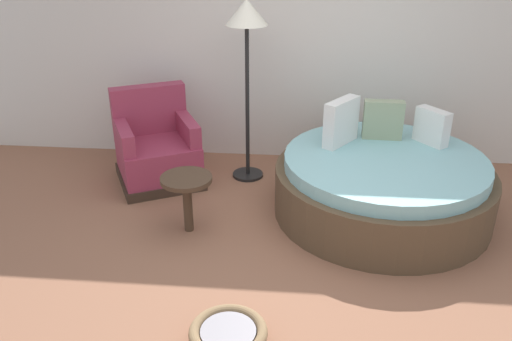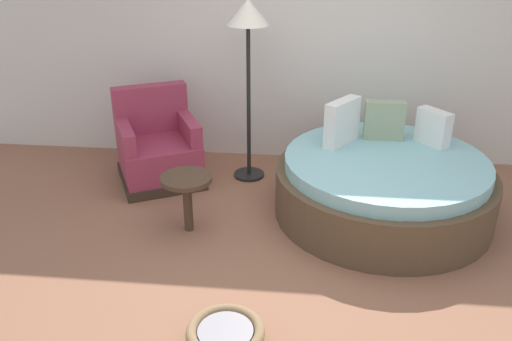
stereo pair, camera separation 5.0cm
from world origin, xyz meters
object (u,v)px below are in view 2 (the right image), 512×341
at_px(red_armchair, 158,149).
at_px(pet_basket, 226,335).
at_px(floor_lamp, 248,30).
at_px(round_daybed, 383,185).
at_px(side_table, 187,186).

height_order(red_armchair, pet_basket, red_armchair).
bearing_deg(floor_lamp, round_daybed, -26.58).
xyz_separation_m(side_table, floor_lamp, (0.40, 1.12, 1.11)).
distance_m(red_armchair, floor_lamp, 1.53).
xyz_separation_m(round_daybed, floor_lamp, (-1.31, 0.65, 1.24)).
relative_size(red_armchair, floor_lamp, 0.59).
xyz_separation_m(red_armchair, side_table, (0.52, -0.97, 0.10)).
bearing_deg(red_armchair, floor_lamp, 9.31).
distance_m(round_daybed, floor_lamp, 1.92).
bearing_deg(floor_lamp, red_armchair, -170.69).
xyz_separation_m(round_daybed, side_table, (-1.71, -0.47, 0.14)).
distance_m(red_armchair, pet_basket, 2.56).
bearing_deg(floor_lamp, side_table, -109.74).
xyz_separation_m(pet_basket, side_table, (-0.53, 1.34, 0.35)).
xyz_separation_m(red_armchair, pet_basket, (1.06, -2.31, -0.26)).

